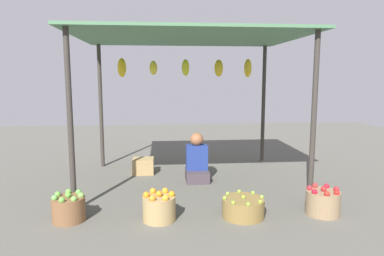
{
  "coord_description": "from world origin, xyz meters",
  "views": [
    {
      "loc": [
        -0.44,
        -5.41,
        1.65
      ],
      "look_at": [
        0.0,
        -0.59,
        0.95
      ],
      "focal_mm": 32.54,
      "sensor_mm": 36.0,
      "label": 1
    }
  ],
  "objects_px": {
    "basket_red_apples": "(323,202)",
    "wooden_crate_near_vendor": "(143,166)",
    "basket_oranges": "(159,207)",
    "basket_green_apples": "(69,208)",
    "basket_limes": "(243,207)",
    "vendor_person": "(197,162)"
  },
  "relations": [
    {
      "from": "basket_red_apples",
      "to": "wooden_crate_near_vendor",
      "type": "xyz_separation_m",
      "value": [
        -2.27,
        2.05,
        -0.02
      ]
    },
    {
      "from": "basket_oranges",
      "to": "basket_green_apples",
      "type": "bearing_deg",
      "value": 175.69
    },
    {
      "from": "basket_green_apples",
      "to": "wooden_crate_near_vendor",
      "type": "distance_m",
      "value": 2.11
    },
    {
      "from": "basket_green_apples",
      "to": "basket_limes",
      "type": "distance_m",
      "value": 2.05
    },
    {
      "from": "vendor_person",
      "to": "basket_green_apples",
      "type": "distance_m",
      "value": 2.22
    },
    {
      "from": "vendor_person",
      "to": "basket_oranges",
      "type": "xyz_separation_m",
      "value": [
        -0.61,
        -1.55,
        -0.14
      ]
    },
    {
      "from": "vendor_person",
      "to": "basket_green_apples",
      "type": "relative_size",
      "value": 2.07
    },
    {
      "from": "vendor_person",
      "to": "basket_limes",
      "type": "distance_m",
      "value": 1.6
    },
    {
      "from": "wooden_crate_near_vendor",
      "to": "basket_oranges",
      "type": "bearing_deg",
      "value": -82.22
    },
    {
      "from": "basket_limes",
      "to": "wooden_crate_near_vendor",
      "type": "relative_size",
      "value": 1.4
    },
    {
      "from": "vendor_person",
      "to": "basket_red_apples",
      "type": "bearing_deg",
      "value": -48.25
    },
    {
      "from": "basket_oranges",
      "to": "basket_limes",
      "type": "height_order",
      "value": "basket_oranges"
    },
    {
      "from": "vendor_person",
      "to": "basket_limes",
      "type": "bearing_deg",
      "value": -75.6
    },
    {
      "from": "basket_green_apples",
      "to": "basket_oranges",
      "type": "xyz_separation_m",
      "value": [
        1.05,
        -0.08,
        0.01
      ]
    },
    {
      "from": "basket_limes",
      "to": "wooden_crate_near_vendor",
      "type": "distance_m",
      "value": 2.41
    },
    {
      "from": "basket_red_apples",
      "to": "wooden_crate_near_vendor",
      "type": "distance_m",
      "value": 3.05
    },
    {
      "from": "vendor_person",
      "to": "basket_green_apples",
      "type": "xyz_separation_m",
      "value": [
        -1.65,
        -1.47,
        -0.15
      ]
    },
    {
      "from": "vendor_person",
      "to": "basket_oranges",
      "type": "bearing_deg",
      "value": -111.34
    },
    {
      "from": "wooden_crate_near_vendor",
      "to": "vendor_person",
      "type": "bearing_deg",
      "value": -29.46
    },
    {
      "from": "basket_green_apples",
      "to": "basket_red_apples",
      "type": "xyz_separation_m",
      "value": [
        3.03,
        -0.08,
        0.0
      ]
    },
    {
      "from": "basket_green_apples",
      "to": "basket_limes",
      "type": "relative_size",
      "value": 0.75
    },
    {
      "from": "basket_limes",
      "to": "basket_red_apples",
      "type": "bearing_deg",
      "value": -0.44
    }
  ]
}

